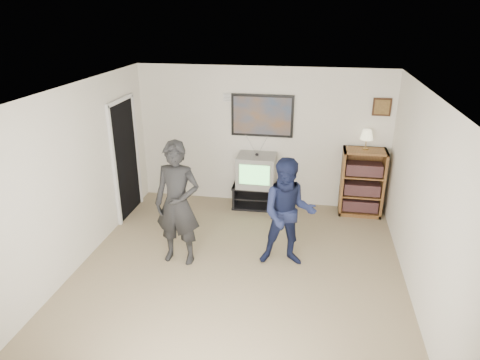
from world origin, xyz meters
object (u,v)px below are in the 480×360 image
(media_stand, at_px, (257,196))
(bookshelf, at_px, (362,182))
(crt_television, at_px, (257,170))
(person_tall, at_px, (177,204))
(person_short, at_px, (288,213))

(media_stand, relative_size, bookshelf, 0.73)
(crt_television, height_order, person_tall, person_tall)
(media_stand, height_order, crt_television, crt_television)
(person_tall, xyz_separation_m, person_short, (1.52, 0.19, -0.11))
(person_tall, bearing_deg, crt_television, 70.73)
(crt_television, xyz_separation_m, person_short, (0.68, -1.78, 0.08))
(media_stand, relative_size, person_short, 0.55)
(bookshelf, xyz_separation_m, person_tall, (-2.68, -2.01, 0.30))
(media_stand, relative_size, crt_television, 1.29)
(media_stand, bearing_deg, person_short, -70.60)
(media_stand, bearing_deg, person_tall, -114.66)
(person_tall, bearing_deg, media_stand, 70.53)
(media_stand, distance_m, person_tall, 2.24)
(person_short, bearing_deg, bookshelf, 51.76)
(bookshelf, distance_m, person_short, 2.17)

